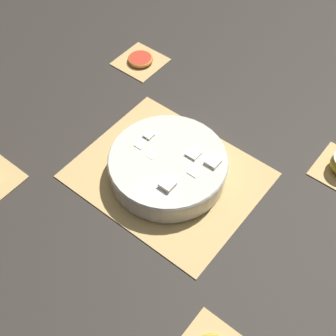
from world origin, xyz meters
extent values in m
plane|color=#2D2823|center=(0.00, 0.00, 0.00)|extent=(6.00, 6.00, 0.00)
cube|color=tan|center=(0.00, 0.00, 0.00)|extent=(0.43, 0.35, 0.01)
cube|color=#4C381E|center=(-0.17, 0.00, 0.00)|extent=(0.01, 0.35, 0.00)
cube|color=#4C381E|center=(-0.13, 0.00, 0.00)|extent=(0.01, 0.35, 0.00)
cube|color=#4C381E|center=(-0.09, 0.00, 0.00)|extent=(0.01, 0.35, 0.00)
cube|color=#4C381E|center=(-0.04, 0.00, 0.00)|extent=(0.01, 0.35, 0.00)
cube|color=#4C381E|center=(0.00, 0.00, 0.00)|extent=(0.01, 0.35, 0.00)
cube|color=#4C381E|center=(0.04, 0.00, 0.00)|extent=(0.01, 0.35, 0.00)
cube|color=#4C381E|center=(0.09, 0.00, 0.00)|extent=(0.01, 0.35, 0.00)
cube|color=#4C381E|center=(0.13, 0.00, 0.00)|extent=(0.01, 0.35, 0.00)
cube|color=#4C381E|center=(0.17, 0.00, 0.00)|extent=(0.01, 0.35, 0.00)
cube|color=#4C381E|center=(-0.29, -0.28, 0.00)|extent=(0.00, 0.13, 0.00)
cube|color=tan|center=(0.33, -0.28, 0.00)|extent=(0.13, 0.13, 0.01)
cube|color=#4C381E|center=(0.31, -0.28, 0.00)|extent=(0.00, 0.13, 0.00)
cube|color=#4C381E|center=(0.35, -0.28, 0.00)|extent=(0.00, 0.13, 0.00)
cylinder|color=silver|center=(0.00, 0.00, 0.04)|extent=(0.28, 0.28, 0.06)
torus|color=silver|center=(0.00, 0.00, 0.06)|extent=(0.29, 0.29, 0.01)
cylinder|color=beige|center=(0.04, 0.06, 0.03)|extent=(0.03, 0.03, 0.01)
cylinder|color=beige|center=(0.04, -0.10, 0.05)|extent=(0.03, 0.03, 0.01)
cylinder|color=beige|center=(0.11, -0.01, 0.04)|extent=(0.02, 0.02, 0.01)
cylinder|color=beige|center=(-0.08, 0.08, 0.04)|extent=(0.03, 0.03, 0.01)
cylinder|color=beige|center=(0.11, -0.03, 0.02)|extent=(0.03, 0.03, 0.01)
cylinder|color=beige|center=(0.00, -0.06, 0.06)|extent=(0.03, 0.03, 0.01)
cylinder|color=beige|center=(-0.11, -0.01, 0.02)|extent=(0.03, 0.03, 0.01)
cube|color=white|center=(-0.05, 0.06, 0.06)|extent=(0.03, 0.03, 0.03)
cube|color=white|center=(0.00, 0.04, 0.02)|extent=(0.03, 0.03, 0.03)
cube|color=white|center=(-0.02, -0.03, 0.04)|extent=(0.02, 0.02, 0.02)
cube|color=white|center=(-0.07, -0.01, 0.06)|extent=(0.03, 0.03, 0.03)
cube|color=white|center=(0.07, 0.08, 0.04)|extent=(0.03, 0.03, 0.03)
cube|color=white|center=(-0.09, -0.05, 0.06)|extent=(0.03, 0.03, 0.03)
cube|color=white|center=(0.02, -0.01, 0.04)|extent=(0.03, 0.03, 0.03)
cube|color=white|center=(0.08, 0.01, 0.06)|extent=(0.02, 0.02, 0.02)
cube|color=white|center=(0.08, -0.03, 0.06)|extent=(0.02, 0.02, 0.02)
cube|color=white|center=(0.00, -0.07, 0.03)|extent=(0.02, 0.02, 0.02)
cube|color=white|center=(-0.04, -0.05, 0.06)|extent=(0.03, 0.03, 0.03)
cube|color=white|center=(0.04, 0.02, 0.06)|extent=(0.02, 0.02, 0.02)
ellipsoid|color=red|center=(0.09, 0.05, 0.02)|extent=(0.03, 0.02, 0.01)
ellipsoid|color=orange|center=(0.07, -0.04, 0.04)|extent=(0.03, 0.02, 0.02)
ellipsoid|color=orange|center=(0.00, 0.07, 0.03)|extent=(0.03, 0.02, 0.02)
ellipsoid|color=orange|center=(0.02, -0.06, 0.03)|extent=(0.02, 0.01, 0.01)
ellipsoid|color=red|center=(0.04, -0.07, 0.05)|extent=(0.03, 0.02, 0.01)
ellipsoid|color=orange|center=(-0.04, -0.05, 0.03)|extent=(0.04, 0.02, 0.02)
ellipsoid|color=orange|center=(-0.02, 0.09, 0.03)|extent=(0.03, 0.02, 0.01)
cylinder|color=red|center=(0.33, -0.28, 0.01)|extent=(0.07, 0.07, 0.01)
torus|color=orange|center=(0.33, -0.28, 0.01)|extent=(0.08, 0.08, 0.01)
camera|label=1|loc=(-0.43, 0.53, 0.92)|focal=50.00mm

